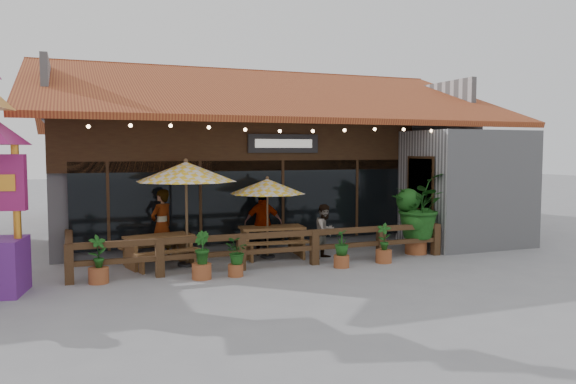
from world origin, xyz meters
name	(u,v)px	position (x,y,z in m)	size (l,w,h in m)	color
ground	(324,260)	(0.00, 0.00, 0.00)	(100.00, 100.00, 0.00)	gray
restaurant_building	(257,171)	(0.26, 6.61, 2.21)	(15.50, 14.73, 6.09)	#A0A0A5
patio_railing	(248,244)	(-2.25, -0.27, 0.61)	(10.00, 2.60, 0.92)	#4B321A
umbrella_left	(186,172)	(-3.64, 0.60, 2.43)	(3.43, 3.43, 2.79)	brown
umbrella_right	(267,187)	(-1.31, 0.92, 1.98)	(2.69, 2.69, 2.28)	brown
picnic_table_left	(159,245)	(-4.33, 0.75, 0.55)	(1.98, 1.81, 0.81)	brown
picnic_table_right	(272,236)	(-1.17, 0.96, 0.58)	(1.92, 1.70, 0.86)	brown
tropical_plant	(417,208)	(2.89, -0.13, 1.34)	(2.12, 2.20, 2.34)	brown
diner_a	(162,225)	(-4.16, 1.41, 0.98)	(0.71, 0.47, 1.96)	#362311
diner_b	(325,231)	(0.13, 0.21, 0.75)	(0.73, 0.57, 1.51)	#362311
diner_c	(263,223)	(-1.30, 1.32, 0.92)	(1.08, 0.45, 1.84)	#362311
planter_a	(98,263)	(-5.89, -0.64, 0.46)	(0.46, 0.45, 1.10)	brown
planter_b	(202,258)	(-3.62, -1.07, 0.51)	(0.46, 0.48, 1.12)	brown
planter_c	(236,255)	(-2.81, -1.08, 0.50)	(0.71, 0.69, 0.90)	brown
planter_d	(342,249)	(0.00, -1.08, 0.47)	(0.52, 0.52, 0.98)	brown
planter_e	(384,246)	(1.33, -0.94, 0.45)	(0.45, 0.44, 1.06)	brown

